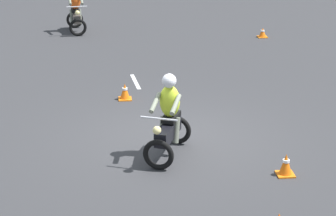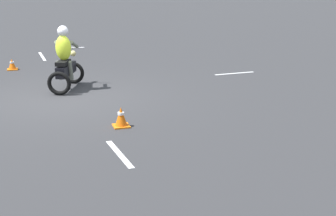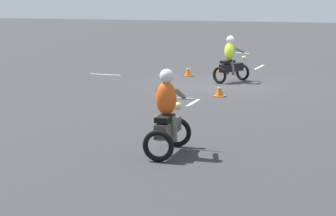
% 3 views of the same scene
% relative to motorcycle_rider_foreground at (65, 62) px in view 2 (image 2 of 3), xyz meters
% --- Properties ---
extents(ground_plane, '(120.00, 120.00, 0.00)m').
position_rel_motorcycle_rider_foreground_xyz_m(ground_plane, '(0.18, 0.81, -0.73)').
color(ground_plane, '#333335').
extents(motorcycle_rider_foreground, '(1.09, 1.54, 1.66)m').
position_rel_motorcycle_rider_foreground_xyz_m(motorcycle_rider_foreground, '(0.00, 0.00, 0.00)').
color(motorcycle_rider_foreground, black).
rests_on(motorcycle_rider_foreground, ground).
extents(traffic_cone_near_left, '(0.32, 0.32, 0.40)m').
position_rel_motorcycle_rider_foreground_xyz_m(traffic_cone_near_left, '(-0.74, 3.47, -0.53)').
color(traffic_cone_near_left, orange).
rests_on(traffic_cone_near_left, ground).
extents(traffic_cone_far_right, '(0.32, 0.32, 0.35)m').
position_rel_motorcycle_rider_foreground_xyz_m(traffic_cone_far_right, '(1.39, -3.13, -0.56)').
color(traffic_cone_far_right, orange).
rests_on(traffic_cone_far_right, ground).
extents(lane_stripe_n, '(0.23, 1.33, 0.01)m').
position_rel_motorcycle_rider_foreground_xyz_m(lane_stripe_n, '(-0.42, 4.90, -0.72)').
color(lane_stripe_n, silver).
rests_on(lane_stripe_n, ground).
extents(lane_stripe_w, '(1.30, 0.18, 0.01)m').
position_rel_motorcycle_rider_foreground_xyz_m(lane_stripe_w, '(-5.06, -0.57, -0.72)').
color(lane_stripe_w, silver).
rests_on(lane_stripe_w, ground).
extents(lane_stripe_s, '(0.21, 1.92, 0.01)m').
position_rel_motorcycle_rider_foreground_xyz_m(lane_stripe_s, '(0.39, -5.41, -0.72)').
color(lane_stripe_s, silver).
rests_on(lane_stripe_s, ground).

